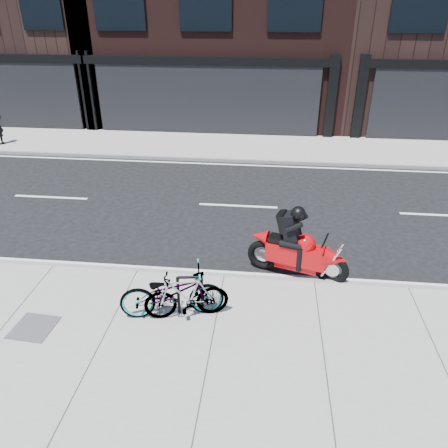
# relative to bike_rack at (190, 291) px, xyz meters

# --- Properties ---
(ground) EXTENTS (120.00, 120.00, 0.00)m
(ground) POSITION_rel_bike_rack_xyz_m (0.52, 3.31, -0.64)
(ground) COLOR black
(ground) RESTS_ON ground
(sidewalk_near) EXTENTS (60.00, 6.00, 0.13)m
(sidewalk_near) POSITION_rel_bike_rack_xyz_m (0.52, -1.69, -0.57)
(sidewalk_near) COLOR gray
(sidewalk_near) RESTS_ON ground
(sidewalk_far) EXTENTS (60.00, 3.50, 0.13)m
(sidewalk_far) POSITION_rel_bike_rack_xyz_m (0.52, 11.06, -0.57)
(sidewalk_far) COLOR gray
(sidewalk_far) RESTS_ON ground
(bike_rack) EXTENTS (0.51, 0.13, 0.86)m
(bike_rack) POSITION_rel_bike_rack_xyz_m (0.00, 0.00, 0.00)
(bike_rack) COLOR black
(bike_rack) RESTS_ON sidewalk_near
(bicycle_front) EXTENTS (2.11, 1.12, 1.05)m
(bicycle_front) POSITION_rel_bike_rack_xyz_m (-0.34, -0.10, 0.02)
(bicycle_front) COLOR gray
(bicycle_front) RESTS_ON sidewalk_near
(bicycle_rear) EXTENTS (1.70, 0.87, 0.98)m
(bicycle_rear) POSITION_rel_bike_rack_xyz_m (-0.05, -0.12, -0.02)
(bicycle_rear) COLOR gray
(bicycle_rear) RESTS_ON sidewalk_near
(motorcycle) EXTENTS (2.29, 1.08, 1.75)m
(motorcycle) POSITION_rel_bike_rack_xyz_m (2.22, 1.67, 0.08)
(motorcycle) COLOR black
(motorcycle) RESTS_ON ground
(utility_grate) EXTENTS (0.80, 0.80, 0.02)m
(utility_grate) POSITION_rel_bike_rack_xyz_m (-2.88, -0.78, -0.50)
(utility_grate) COLOR #57575A
(utility_grate) RESTS_ON sidewalk_near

